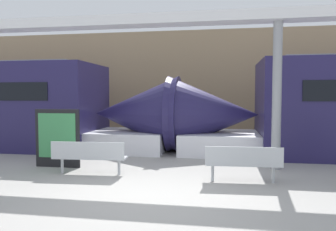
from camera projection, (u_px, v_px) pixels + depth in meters
ground_plane at (150, 196)px, 6.36m from camera, size 60.00×60.00×0.00m
station_wall at (193, 84)px, 15.34m from camera, size 56.00×0.20×5.00m
bench_near at (243, 161)px, 7.27m from camera, size 1.70×0.53×0.83m
bench_far at (89, 155)px, 8.04m from camera, size 1.85×0.54×0.83m
poster_board at (57, 138)px, 8.89m from camera, size 1.27×0.07×1.59m
support_column_near at (277, 96)px, 8.60m from camera, size 0.24×0.24×3.89m
canopy_beam at (278, 15)px, 8.47m from camera, size 28.00×0.60×0.28m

